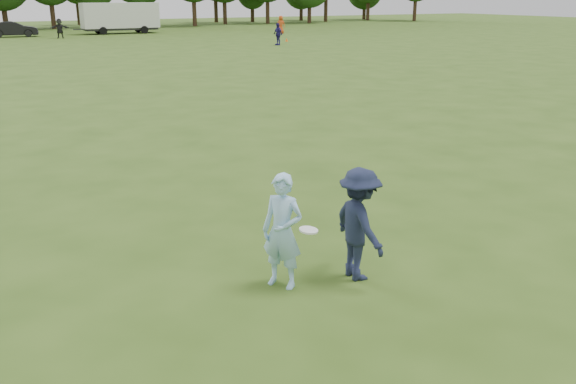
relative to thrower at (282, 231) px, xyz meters
name	(u,v)px	position (x,y,z in m)	size (l,w,h in m)	color
ground	(288,284)	(0.09, -0.01, -0.84)	(200.00, 200.00, 0.00)	#2F4A14
thrower	(282,231)	(0.00, 0.00, 0.00)	(0.61, 0.40, 1.68)	#98C9EB
defender	(359,224)	(1.11, -0.30, 0.00)	(1.09, 0.63, 1.69)	#192039
player_far_b	(278,34)	(20.61, 39.09, 0.05)	(1.05, 0.44, 1.79)	navy
player_far_c	(281,25)	(28.33, 52.97, 0.09)	(0.92, 0.60, 1.87)	#D74C19
player_far_d	(60,28)	(6.13, 56.77, 0.08)	(1.72, 0.55, 1.85)	black
car_f	(14,29)	(2.39, 60.88, -0.09)	(1.58, 4.54, 1.50)	black
field_cone	(287,40)	(23.26, 42.42, -0.69)	(0.28, 0.28, 0.30)	#EF5D0C
disc_in_play	(309,230)	(0.27, -0.27, 0.06)	(0.31, 0.31, 0.06)	white
cargo_trailer	(120,17)	(13.18, 61.39, 0.93)	(9.00, 2.75, 3.20)	silver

